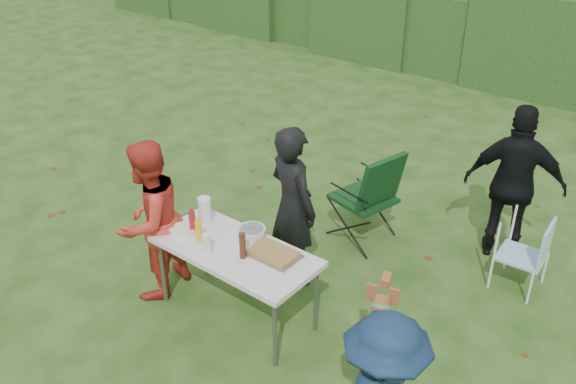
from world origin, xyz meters
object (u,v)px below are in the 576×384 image
Objects in this scene: person_cook at (293,207)px; paper_towel_roll at (205,211)px; ketchup_bottle at (192,223)px; beer_bottle at (242,246)px; lawn_chair at (522,253)px; mustard_bottle at (199,231)px; camping_chair at (364,193)px; person_red_jacket at (149,221)px; folding_table at (235,254)px; person_black_puffy at (514,184)px; dog at (368,376)px.

person_cook reaches higher than paper_towel_roll.
ketchup_bottle is 0.92× the size of beer_bottle.
mustard_bottle is at bearing 40.60° from lawn_chair.
mustard_bottle is at bearing -54.70° from paper_towel_roll.
person_cook is 0.83m from beer_bottle.
mustard_bottle is (-0.48, -1.97, 0.30)m from camping_chair.
beer_bottle is at bearing 88.89° from person_red_jacket.
ketchup_bottle reaches higher than lawn_chair.
person_black_puffy is (1.53, 2.49, 0.15)m from folding_table.
lawn_chair is 3.50× the size of ketchup_bottle.
mustard_bottle is at bearing 35.90° from person_black_puffy.
person_red_jacket is 1.04m from beer_bottle.
camping_chair is 1.40× the size of lawn_chair.
lawn_chair is 2.74m from beer_bottle.
mustard_bottle is (-2.18, -2.15, 0.45)m from lawn_chair.
mustard_bottle is at bearing 89.50° from camping_chair.
person_cook is at bearing 96.83° from camping_chair.
dog is at bearing -11.90° from paper_towel_roll.
person_black_puffy reaches higher than camping_chair.
camping_chair is (1.03, 2.07, -0.25)m from person_red_jacket.
lawn_chair is (0.32, -0.45, -0.46)m from person_black_puffy.
camping_chair reaches higher than mustard_bottle.
dog is 2.57m from camping_chair.
beer_bottle is (0.47, 0.05, 0.02)m from mustard_bottle.
mustard_bottle is at bearing -161.99° from folding_table.
person_red_jacket is at bearing -136.37° from paper_towel_roll.
person_black_puffy is at bearing -58.03° from lawn_chair.
person_red_jacket is at bearing -169.54° from mustard_bottle.
folding_table is at bearing 39.94° from person_black_puffy.
person_cook is 0.95m from mustard_bottle.
person_black_puffy is (1.49, 1.71, 0.02)m from person_cook.
folding_table is 6.82× the size of ketchup_bottle.
lawn_chair is (2.73, 2.25, -0.40)m from person_red_jacket.
beer_bottle is (-1.38, -2.54, 0.02)m from person_black_puffy.
dog is at bearing 78.95° from lawn_chair.
mustard_bottle is at bearing 83.63° from person_cook.
beer_bottle is 0.68m from paper_towel_roll.
person_black_puffy reaches higher than lawn_chair.
dog reaches higher than lawn_chair.
person_black_puffy is at bearing 51.84° from ketchup_bottle.
person_cook is at bearing 97.68° from beer_bottle.
person_red_jacket is at bearing -166.65° from folding_table.
beer_bottle is at bearing -20.51° from folding_table.
camping_chair is at bearing 71.94° from ketchup_bottle.
paper_towel_roll is (-0.54, -0.63, 0.05)m from person_cook.
person_red_jacket reaches higher than lawn_chair.
paper_towel_roll is at bearing 123.88° from person_red_jacket.
camping_chair reaches higher than folding_table.
person_black_puffy is 2.80m from dog.
person_cook reaches higher than lawn_chair.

